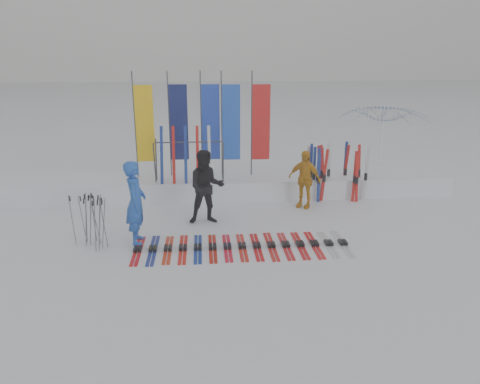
{
  "coord_description": "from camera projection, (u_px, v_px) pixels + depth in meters",
  "views": [
    {
      "loc": [
        -0.7,
        -9.48,
        4.39
      ],
      "look_at": [
        0.2,
        1.6,
        1.0
      ],
      "focal_mm": 35.0,
      "sensor_mm": 36.0,
      "label": 1
    }
  ],
  "objects": [
    {
      "name": "person_yellow",
      "position": [
        304.0,
        179.0,
        13.4
      ],
      "size": [
        1.04,
        0.9,
        1.67
      ],
      "primitive_type": "imported",
      "rotation": [
        0.0,
        0.0,
        -0.61
      ],
      "color": "orange",
      "rests_on": "ground"
    },
    {
      "name": "person_black",
      "position": [
        206.0,
        187.0,
        12.12
      ],
      "size": [
        0.99,
        0.79,
        1.95
      ],
      "primitive_type": "imported",
      "rotation": [
        0.0,
        0.0,
        0.06
      ],
      "color": "black",
      "rests_on": "ground"
    },
    {
      "name": "upright_skis",
      "position": [
        331.0,
        173.0,
        14.26
      ],
      "size": [
        1.67,
        0.93,
        1.69
      ],
      "color": "navy",
      "rests_on": "ground"
    },
    {
      "name": "snow_bank",
      "position": [
        226.0,
        186.0,
        14.67
      ],
      "size": [
        14.0,
        1.6,
        0.6
      ],
      "primitive_type": "cube",
      "color": "white",
      "rests_on": "ground"
    },
    {
      "name": "ground",
      "position": [
        237.0,
        256.0,
        10.37
      ],
      "size": [
        120.0,
        120.0,
        0.0
      ],
      "primitive_type": "plane",
      "color": "white",
      "rests_on": "ground"
    },
    {
      "name": "person_blue",
      "position": [
        136.0,
        203.0,
        10.85
      ],
      "size": [
        0.5,
        0.74,
        1.98
      ],
      "primitive_type": "imported",
      "rotation": [
        0.0,
        0.0,
        1.61
      ],
      "color": "blue",
      "rests_on": "ground"
    },
    {
      "name": "ski_rack",
      "position": [
        189.0,
        155.0,
        13.89
      ],
      "size": [
        2.04,
        0.8,
        1.23
      ],
      "color": "#383A3F",
      "rests_on": "ground"
    },
    {
      "name": "ski_row",
      "position": [
        242.0,
        246.0,
        10.81
      ],
      "size": [
        4.93,
        1.69,
        0.07
      ],
      "color": "red",
      "rests_on": "ground"
    },
    {
      "name": "pole_cluster",
      "position": [
        92.0,
        221.0,
        10.78
      ],
      "size": [
        0.9,
        0.71,
        1.25
      ],
      "color": "#595B60",
      "rests_on": "ground"
    },
    {
      "name": "feather_flags",
      "position": [
        204.0,
        123.0,
        14.26
      ],
      "size": [
        4.11,
        0.2,
        3.2
      ],
      "color": "#383A3F",
      "rests_on": "ground"
    },
    {
      "name": "tent_canopy",
      "position": [
        381.0,
        144.0,
        15.59
      ],
      "size": [
        3.87,
        3.91,
        2.75
      ],
      "primitive_type": "imported",
      "rotation": [
        0.0,
        0.0,
        -0.36
      ],
      "color": "white",
      "rests_on": "ground"
    }
  ]
}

